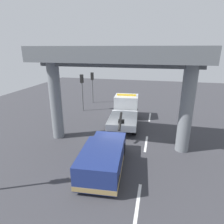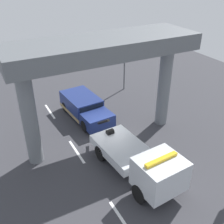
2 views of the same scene
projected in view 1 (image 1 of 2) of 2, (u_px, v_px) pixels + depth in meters
name	position (u px, v px, depth m)	size (l,w,h in m)	color
ground_plane	(117.00, 141.00, 15.00)	(60.00, 40.00, 0.10)	#38383D
lane_stripe_west	(138.00, 203.00, 8.95)	(2.60, 0.16, 0.01)	silver
lane_stripe_mid	(146.00, 143.00, 14.49)	(2.60, 0.16, 0.01)	silver
lane_stripe_east	(150.00, 117.00, 20.03)	(2.60, 0.16, 0.01)	silver
tow_truck_white	(125.00, 110.00, 18.35)	(7.32, 2.83, 2.46)	silver
towed_van_green	(103.00, 158.00, 11.11)	(5.34, 2.56, 1.58)	navy
overpass_structure	(116.00, 64.00, 12.77)	(3.60, 11.48, 6.98)	slate
traffic_light_far	(82.00, 85.00, 21.20)	(0.39, 0.32, 4.12)	#515456
traffic_light_mid	(92.00, 81.00, 24.47)	(0.39, 0.32, 3.93)	#515456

